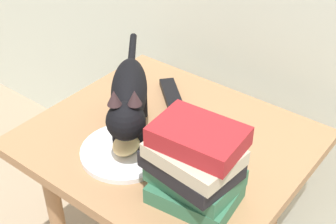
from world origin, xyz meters
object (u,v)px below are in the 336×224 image
bread_roll (127,144)px  cat (129,97)px  side_table (168,163)px  plate (125,151)px  candle_jar (204,141)px  book_stack (195,166)px  tv_remote (171,94)px

bread_roll → cat: cat is taller
bread_roll → side_table: bearing=75.7°
plate → bread_roll: 0.03m
side_table → candle_jar: 0.17m
book_stack → tv_remote: book_stack is taller
cat → book_stack: 0.27m
plate → cat: bearing=117.8°
side_table → bread_roll: 0.18m
cat → bread_roll: bearing=-56.2°
bread_roll → candle_jar: size_ratio=0.94×
tv_remote → book_stack: bearing=-4.2°
plate → cat: size_ratio=0.58×
bread_roll → candle_jar: (0.14, 0.13, -0.00)m
book_stack → candle_jar: 0.17m
bread_roll → cat: bearing=123.8°
plate → book_stack: size_ratio=1.07×
bread_roll → book_stack: 0.22m
side_table → candle_jar: (0.11, 0.00, 0.13)m
cat → tv_remote: size_ratio=2.59×
plate → bread_roll: bearing=-24.5°
side_table → book_stack: (0.18, -0.14, 0.19)m
bread_roll → tv_remote: size_ratio=0.53×
tv_remote → side_table: bearing=-13.5°
candle_jar → tv_remote: bearing=145.2°
plate → tv_remote: tv_remote is taller
book_stack → candle_jar: size_ratio=2.48×
cat → candle_jar: 0.22m
bread_roll → candle_jar: 0.19m
tv_remote → candle_jar: bearing=6.5°
side_table → bread_roll: (-0.03, -0.12, 0.13)m
bread_roll → tv_remote: (-0.08, 0.28, -0.03)m
plate → cat: cat is taller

